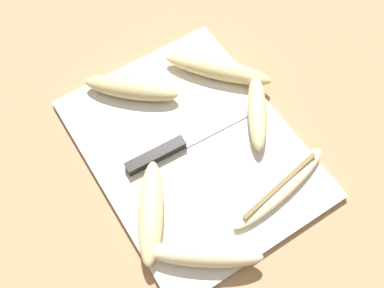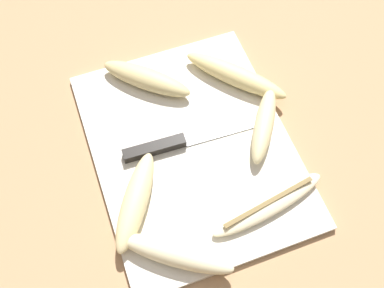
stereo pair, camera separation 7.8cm
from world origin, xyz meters
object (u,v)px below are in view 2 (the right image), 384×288
at_px(knife, 170,144).
at_px(banana_pale_long, 176,254).
at_px(banana_golden_short, 235,75).
at_px(banana_soft_right, 264,125).
at_px(banana_bright_far, 268,204).
at_px(banana_spotted_left, 147,79).
at_px(banana_ripe_center, 135,201).

height_order(knife, banana_pale_long, banana_pale_long).
xyz_separation_m(banana_golden_short, banana_soft_right, (0.12, 0.01, 0.00)).
distance_m(banana_bright_far, banana_soft_right, 0.14).
relative_size(banana_spotted_left, banana_ripe_center, 0.94).
distance_m(knife, banana_spotted_left, 0.14).
distance_m(knife, banana_ripe_center, 0.12).
xyz_separation_m(banana_spotted_left, banana_ripe_center, (0.22, -0.09, 0.00)).
bearing_deg(banana_soft_right, banana_golden_short, -177.08).
xyz_separation_m(knife, banana_golden_short, (-0.09, 0.16, 0.01)).
bearing_deg(banana_bright_far, banana_pale_long, -80.73).
relative_size(knife, banana_spotted_left, 1.71).
bearing_deg(banana_ripe_center, banana_soft_right, 102.95).
bearing_deg(knife, banana_pale_long, -13.36).
relative_size(banana_spotted_left, banana_golden_short, 0.88).
height_order(knife, banana_bright_far, banana_bright_far).
distance_m(banana_golden_short, banana_pale_long, 0.35).
distance_m(banana_bright_far, banana_pale_long, 0.17).
bearing_deg(banana_golden_short, banana_ripe_center, -54.82).
relative_size(knife, banana_bright_far, 1.27).
xyz_separation_m(banana_ripe_center, banana_soft_right, (-0.06, 0.25, 0.00)).
xyz_separation_m(knife, banana_pale_long, (0.19, -0.05, 0.01)).
distance_m(knife, banana_golden_short, 0.18).
height_order(banana_ripe_center, banana_golden_short, banana_ripe_center).
height_order(banana_spotted_left, banana_golden_short, same).
xyz_separation_m(knife, banana_spotted_left, (-0.14, 0.00, 0.01)).
distance_m(banana_golden_short, banana_soft_right, 0.12).
relative_size(knife, banana_soft_right, 1.82).
bearing_deg(banana_spotted_left, banana_pale_long, -9.51).
bearing_deg(banana_bright_far, banana_ripe_center, -110.59).
xyz_separation_m(banana_spotted_left, banana_golden_short, (0.05, 0.16, -0.00)).
bearing_deg(banana_golden_short, banana_soft_right, 2.92).
xyz_separation_m(banana_bright_far, banana_pale_long, (0.03, -0.17, 0.01)).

